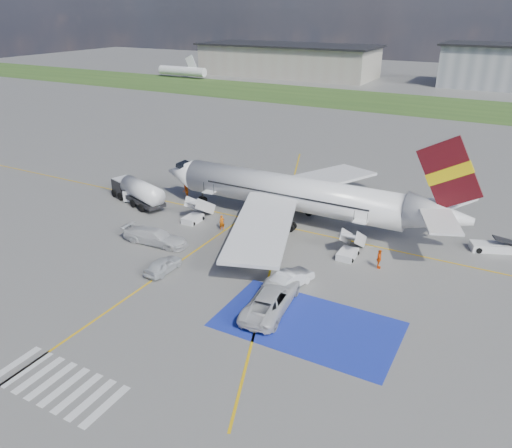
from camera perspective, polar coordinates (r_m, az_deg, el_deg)
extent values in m
plane|color=#60605E|center=(46.75, -3.53, -5.52)|extent=(400.00, 400.00, 0.00)
cube|color=#2D4C1E|center=(133.20, 19.11, 12.64)|extent=(400.00, 30.00, 0.01)
cube|color=gold|center=(56.16, 2.93, -0.25)|extent=(120.00, 0.20, 0.01)
cube|color=gold|center=(42.92, -16.51, -9.48)|extent=(0.20, 60.00, 0.01)
cube|color=gold|center=(56.16, 2.93, -0.25)|extent=(20.71, 56.45, 0.01)
cube|color=#1B2CA3|center=(39.84, 5.89, -11.34)|extent=(14.00, 8.00, 0.01)
cube|color=silver|center=(39.64, -25.81, -14.18)|extent=(0.60, 4.00, 0.01)
cube|color=silver|center=(38.80, -24.71, -14.85)|extent=(0.60, 4.00, 0.01)
cube|color=silver|center=(37.99, -23.56, -15.53)|extent=(0.60, 4.00, 0.01)
cube|color=silver|center=(37.19, -22.34, -16.25)|extent=(0.60, 4.00, 0.01)
cube|color=silver|center=(36.41, -21.07, -16.98)|extent=(0.60, 4.00, 0.01)
cube|color=silver|center=(35.66, -19.73, -17.74)|extent=(0.60, 4.00, 0.01)
cube|color=silver|center=(34.94, -18.32, -18.52)|extent=(0.60, 4.00, 0.01)
cube|color=silver|center=(34.24, -16.83, -19.32)|extent=(0.60, 4.00, 0.01)
cube|color=#9E9688|center=(182.37, 3.62, 18.12)|extent=(60.00, 22.00, 10.00)
cylinder|color=silver|center=(56.57, 3.89, 3.62)|extent=(26.00, 3.90, 3.90)
cone|color=silver|center=(63.91, -8.45, 5.81)|extent=(4.00, 3.90, 3.90)
cube|color=black|center=(63.25, -8.07, 6.64)|extent=(1.67, 1.90, 0.82)
cone|color=silver|center=(52.31, 20.20, 0.90)|extent=(6.50, 3.90, 3.90)
cube|color=silver|center=(49.30, 0.75, -0.21)|extent=(9.86, 15.95, 1.40)
cube|color=silver|center=(63.84, 7.93, 5.25)|extent=(9.86, 15.95, 1.40)
cylinder|color=#38383A|center=(52.65, 1.25, -0.26)|extent=(3.40, 2.10, 2.10)
cylinder|color=#38383A|center=(62.09, 6.02, 3.44)|extent=(3.40, 2.10, 2.10)
cube|color=#4F0D12|center=(50.84, 21.23, 5.40)|extent=(6.62, 0.30, 7.45)
cube|color=yellow|center=(50.84, 21.23, 5.40)|extent=(4.36, 0.40, 3.08)
cube|color=silver|center=(49.03, 20.36, 0.25)|extent=(4.73, 5.95, 0.49)
cube|color=silver|center=(54.98, 21.48, 2.58)|extent=(4.73, 5.95, 0.49)
cube|color=black|center=(54.78, 3.03, 3.35)|extent=(19.50, 0.04, 0.18)
cube|color=black|center=(58.14, 4.72, 4.53)|extent=(19.50, 0.04, 0.18)
cube|color=silver|center=(58.34, -6.40, 2.11)|extent=(1.40, 3.73, 2.32)
cube|color=silver|center=(59.42, -5.41, 3.65)|extent=(1.40, 1.00, 0.12)
cylinder|color=black|center=(59.61, -5.99, 4.25)|extent=(0.06, 0.06, 1.10)
cylinder|color=black|center=(58.87, -4.86, 4.05)|extent=(0.06, 0.06, 1.10)
cube|color=silver|center=(57.55, -7.25, 0.57)|extent=(1.60, 2.40, 0.70)
cube|color=silver|center=(50.81, 11.07, -1.60)|extent=(1.40, 3.73, 2.32)
cube|color=silver|center=(52.05, 11.82, 0.24)|extent=(1.40, 1.00, 0.12)
cylinder|color=black|center=(52.02, 11.14, 0.94)|extent=(0.06, 0.06, 1.10)
cylinder|color=black|center=(51.67, 12.60, 0.65)|extent=(0.06, 0.06, 1.10)
cube|color=silver|center=(49.91, 10.39, -3.43)|extent=(1.60, 2.40, 0.70)
cube|color=black|center=(66.84, -14.83, 4.03)|extent=(2.95, 2.95, 2.31)
cylinder|color=silver|center=(62.59, -12.87, 3.73)|extent=(7.22, 4.47, 2.31)
cube|color=black|center=(62.98, -12.77, 2.74)|extent=(7.22, 4.47, 0.50)
cube|color=silver|center=(64.66, -13.94, 3.18)|extent=(2.28, 1.75, 1.41)
cube|color=black|center=(64.41, -14.01, 3.80)|extent=(2.15, 1.63, 0.12)
cube|color=silver|center=(55.90, 25.69, -2.41)|extent=(5.03, 3.27, 0.80)
cube|color=black|center=(56.04, 26.96, -1.80)|extent=(3.34, 2.28, 0.89)
imported|color=silver|center=(47.20, -10.55, -4.62)|extent=(1.78, 4.22, 1.42)
imported|color=silver|center=(44.10, 4.00, -6.27)|extent=(2.93, 5.14, 1.60)
imported|color=silver|center=(41.00, 1.81, -8.11)|extent=(3.66, 6.66, 2.39)
imported|color=silver|center=(52.67, -11.48, -1.14)|extent=(5.60, 2.54, 2.15)
imported|color=orange|center=(55.05, -3.91, 0.16)|extent=(0.72, 0.71, 1.67)
imported|color=#FF600D|center=(64.44, -8.04, 3.70)|extent=(1.15, 1.20, 1.96)
imported|color=#EA540C|center=(48.32, 13.89, -3.91)|extent=(0.69, 1.19, 1.91)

